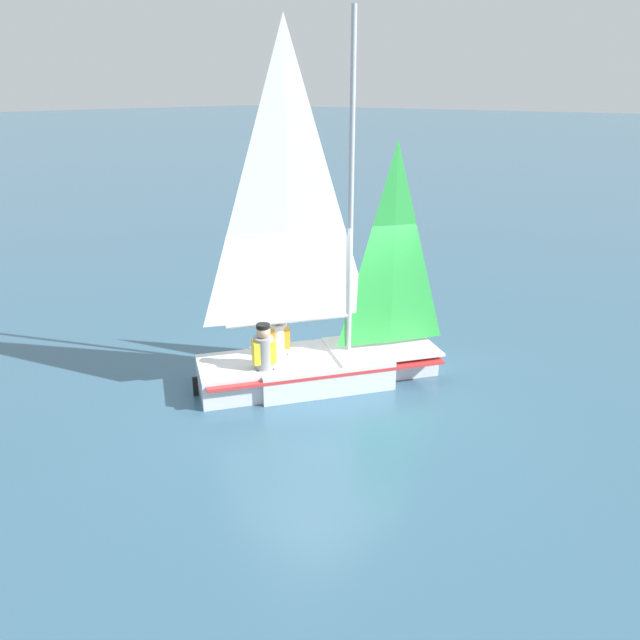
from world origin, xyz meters
name	(u,v)px	position (x,y,z in m)	size (l,w,h in m)	color
ground_plane	(320,380)	(0.00, 0.00, 0.00)	(260.00, 260.00, 0.00)	#38607A
sailboat_main	(318,334)	(-0.02, 0.02, 0.83)	(3.84, 3.29, 5.56)	silver
sailor_helm	(278,343)	(-0.36, 0.58, 0.62)	(0.43, 0.42, 1.16)	black
sailor_crew	(264,357)	(-0.92, 0.37, 0.63)	(0.43, 0.42, 1.16)	black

